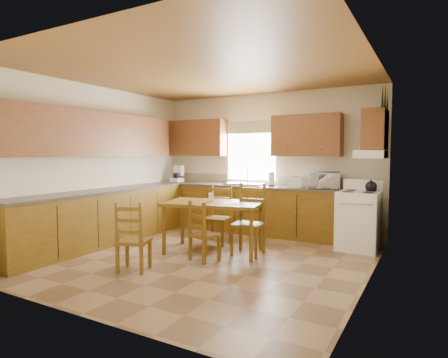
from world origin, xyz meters
The scene contains 35 objects.
floor centered at (0.00, 0.00, 0.00)m, with size 4.50×4.50×0.00m, color olive.
ceiling centered at (0.00, 0.00, 2.70)m, with size 4.50×4.50×0.00m, color olive.
wall_left centered at (-2.25, 0.00, 1.35)m, with size 4.50×4.50×0.00m, color beige.
wall_right centered at (2.25, 0.00, 1.35)m, with size 4.50×4.50×0.00m, color beige.
wall_back centered at (0.00, 2.25, 1.35)m, with size 4.50×4.50×0.00m, color beige.
wall_front centered at (0.00, -2.25, 1.35)m, with size 4.50×4.50×0.00m, color beige.
lower_cab_back centered at (-0.38, 1.95, 0.44)m, with size 3.75×0.60×0.88m, color brown.
lower_cab_left centered at (-1.95, -0.15, 0.44)m, with size 0.60×3.60×0.88m, color brown.
counter_back centered at (-0.38, 1.95, 0.90)m, with size 3.75×0.63×0.04m, color #483F38.
counter_left centered at (-1.95, -0.15, 0.90)m, with size 0.63×3.60×0.04m, color #483F38.
backsplash centered at (-0.38, 2.24, 1.01)m, with size 3.75×0.01×0.18m, color gray.
upper_cab_back_left centered at (-1.55, 2.08, 1.85)m, with size 1.41×0.33×0.75m, color brown.
upper_cab_back_right centered at (0.86, 2.08, 1.85)m, with size 1.25×0.33×0.75m, color brown.
upper_cab_left centered at (-2.08, -0.15, 1.85)m, with size 0.33×3.60×0.75m, color brown.
upper_cab_stove centered at (2.08, 1.65, 1.90)m, with size 0.33×0.62×0.62m, color brown.
range_hood centered at (2.03, 1.65, 1.52)m, with size 0.44×0.62×0.12m, color white.
window_frame centered at (-0.30, 2.22, 1.55)m, with size 1.13×0.02×1.18m, color white.
window_pane centered at (-0.30, 2.21, 1.55)m, with size 1.05×0.01×1.10m, color white.
window_valance centered at (-0.30, 2.19, 2.05)m, with size 1.19×0.01×0.24m, color #4F6736.
sink_basin centered at (-0.30, 1.95, 0.94)m, with size 0.75×0.45×0.04m, color silver.
pine_decal_a centered at (2.21, 1.33, 2.38)m, with size 0.22×0.22×0.36m, color black.
pine_decal_b centered at (2.21, 1.65, 2.42)m, with size 0.22×0.22×0.36m, color black.
pine_decal_c centered at (2.21, 1.97, 2.38)m, with size 0.22×0.22×0.36m, color black.
stove centered at (1.88, 1.60, 0.46)m, with size 0.62×0.64×0.91m, color white.
coffeemaker centered at (-1.95, 1.96, 1.10)m, with size 0.21×0.25×0.36m, color white.
paper_towel centered at (0.23, 1.98, 1.05)m, with size 0.11×0.11×0.26m, color white.
toaster centered at (0.73, 1.85, 1.02)m, with size 0.24×0.15×0.19m, color white.
microwave centered at (1.23, 1.95, 1.06)m, with size 0.48×0.35×0.29m, color white.
dining_table centered at (-0.05, 0.33, 0.39)m, with size 1.47×0.84×0.79m, color brown.
chair_near_left centered at (0.06, -0.11, 0.43)m, with size 0.36×0.34×0.86m, color brown.
chair_near_right centered at (-0.49, -0.96, 0.45)m, with size 0.38×0.36×0.91m, color brown.
chair_far_left centered at (-0.30, 0.86, 0.49)m, with size 0.41×0.39×0.99m, color brown.
chair_far_right centered at (0.47, 0.48, 0.53)m, with size 0.45×0.43×1.06m, color brown.
table_paper centered at (0.34, 0.24, 0.79)m, with size 0.23×0.31×0.00m, color white.
table_card centered at (-0.14, 0.40, 0.85)m, with size 0.10×0.02×0.13m, color white.
Camera 1 is at (2.89, -4.58, 1.54)m, focal length 30.00 mm.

